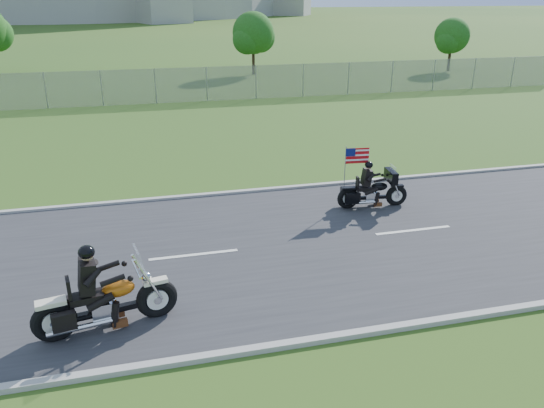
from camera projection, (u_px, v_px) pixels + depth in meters
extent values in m
plane|color=#204515|center=(272.00, 248.00, 13.63)|extent=(420.00, 420.00, 0.00)
cube|color=#28282B|center=(272.00, 247.00, 13.62)|extent=(120.00, 8.00, 0.04)
cube|color=#9E9B93|center=(242.00, 192.00, 17.26)|extent=(120.00, 0.18, 0.12)
cube|color=#9E9B93|center=(324.00, 339.00, 9.97)|extent=(120.00, 0.18, 0.12)
cube|color=gray|center=(102.00, 88.00, 30.13)|extent=(60.00, 0.03, 2.00)
cylinder|color=#382316|center=(253.00, 58.00, 41.51)|extent=(0.22, 0.22, 2.52)
sphere|color=#204713|center=(253.00, 33.00, 40.80)|extent=(3.20, 3.20, 3.20)
sphere|color=#204713|center=(260.00, 37.00, 41.51)|extent=(2.40, 2.40, 2.40)
sphere|color=#204713|center=(247.00, 39.00, 40.49)|extent=(2.24, 2.24, 2.24)
cylinder|color=#382316|center=(449.00, 57.00, 43.36)|extent=(0.22, 0.22, 2.24)
sphere|color=#204713|center=(452.00, 36.00, 42.73)|extent=(2.80, 2.80, 2.80)
sphere|color=#204713|center=(455.00, 39.00, 43.36)|extent=(2.10, 2.10, 2.10)
sphere|color=#204713|center=(448.00, 41.00, 42.46)|extent=(1.96, 1.96, 1.96)
torus|color=black|center=(157.00, 299.00, 10.58)|extent=(0.86, 0.35, 0.84)
torus|color=black|center=(54.00, 322.00, 9.84)|extent=(0.86, 0.35, 0.84)
ellipsoid|color=#B2550D|center=(118.00, 289.00, 10.16)|extent=(0.69, 0.47, 0.32)
cube|color=black|center=(87.00, 297.00, 9.95)|extent=(0.67, 0.45, 0.14)
cube|color=black|center=(87.00, 276.00, 9.80)|extent=(0.35, 0.49, 0.62)
sphere|color=black|center=(86.00, 252.00, 9.64)|extent=(0.36, 0.36, 0.31)
cube|color=silver|center=(139.00, 259.00, 10.13)|extent=(0.14, 0.52, 0.45)
torus|color=black|center=(396.00, 195.00, 16.15)|extent=(0.68, 0.22, 0.66)
torus|color=black|center=(348.00, 198.00, 15.93)|extent=(0.68, 0.22, 0.66)
ellipsoid|color=black|center=(379.00, 186.00, 15.95)|extent=(0.53, 0.33, 0.25)
cube|color=black|center=(364.00, 188.00, 15.89)|extent=(0.52, 0.31, 0.11)
cube|color=black|center=(367.00, 177.00, 15.77)|extent=(0.25, 0.38, 0.49)
sphere|color=black|center=(369.00, 165.00, 15.63)|extent=(0.26, 0.26, 0.24)
cube|color=black|center=(391.00, 176.00, 15.88)|extent=(0.26, 0.73, 0.36)
cube|color=#B70C11|center=(357.00, 156.00, 15.66)|extent=(0.72, 0.08, 0.47)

